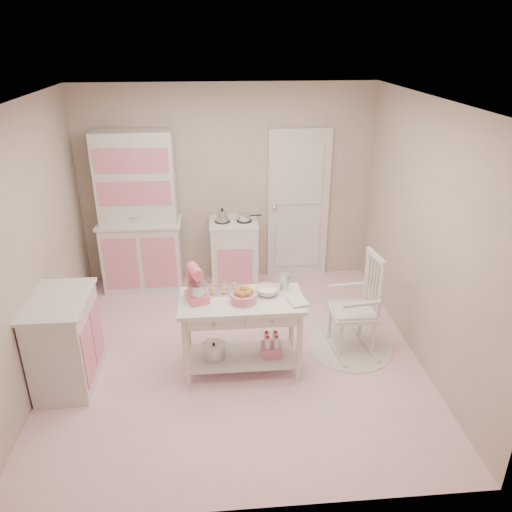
% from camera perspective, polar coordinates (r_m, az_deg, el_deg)
% --- Properties ---
extents(room_shell, '(3.84, 3.84, 2.62)m').
position_cam_1_polar(room_shell, '(4.67, -2.65, 5.56)').
color(room_shell, pink).
rests_on(room_shell, ground).
extents(door, '(0.82, 0.05, 2.04)m').
position_cam_1_polar(door, '(6.74, 4.86, 5.79)').
color(door, silver).
rests_on(door, ground).
extents(hutch, '(1.06, 0.50, 2.08)m').
position_cam_1_polar(hutch, '(6.51, -13.29, 4.73)').
color(hutch, silver).
rests_on(hutch, ground).
extents(stove, '(0.62, 0.57, 0.92)m').
position_cam_1_polar(stove, '(6.61, -2.53, 0.26)').
color(stove, silver).
rests_on(stove, ground).
extents(base_cabinet, '(0.54, 0.84, 0.92)m').
position_cam_1_polar(base_cabinet, '(5.13, -20.97, -9.09)').
color(base_cabinet, silver).
rests_on(base_cabinet, ground).
extents(lace_rug, '(0.92, 0.92, 0.01)m').
position_cam_1_polar(lace_rug, '(5.62, 10.63, -10.20)').
color(lace_rug, white).
rests_on(lace_rug, ground).
extents(rocking_chair, '(0.56, 0.77, 1.10)m').
position_cam_1_polar(rocking_chair, '(5.33, 11.07, -5.36)').
color(rocking_chair, silver).
rests_on(rocking_chair, ground).
extents(work_table, '(1.20, 0.60, 0.80)m').
position_cam_1_polar(work_table, '(5.01, -1.66, -8.96)').
color(work_table, silver).
rests_on(work_table, ground).
extents(stand_mixer, '(0.28, 0.33, 0.34)m').
position_cam_1_polar(stand_mixer, '(4.74, -6.84, -3.23)').
color(stand_mixer, '#F66780').
rests_on(stand_mixer, work_table).
extents(cookie_tray, '(0.34, 0.24, 0.02)m').
position_cam_1_polar(cookie_tray, '(4.95, -3.58, -3.94)').
color(cookie_tray, silver).
rests_on(cookie_tray, work_table).
extents(bread_basket, '(0.25, 0.25, 0.09)m').
position_cam_1_polar(bread_basket, '(4.74, -1.44, -4.77)').
color(bread_basket, pink).
rests_on(bread_basket, work_table).
extents(mixing_bowl, '(0.23, 0.23, 0.07)m').
position_cam_1_polar(mixing_bowl, '(4.87, 1.28, -4.01)').
color(mixing_bowl, silver).
rests_on(mixing_bowl, work_table).
extents(metal_pitcher, '(0.10, 0.10, 0.17)m').
position_cam_1_polar(metal_pitcher, '(4.94, 3.27, -2.98)').
color(metal_pitcher, silver).
rests_on(metal_pitcher, work_table).
extents(recipe_book, '(0.20, 0.25, 0.02)m').
position_cam_1_polar(recipe_book, '(4.74, 3.84, -5.32)').
color(recipe_book, silver).
rests_on(recipe_book, work_table).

